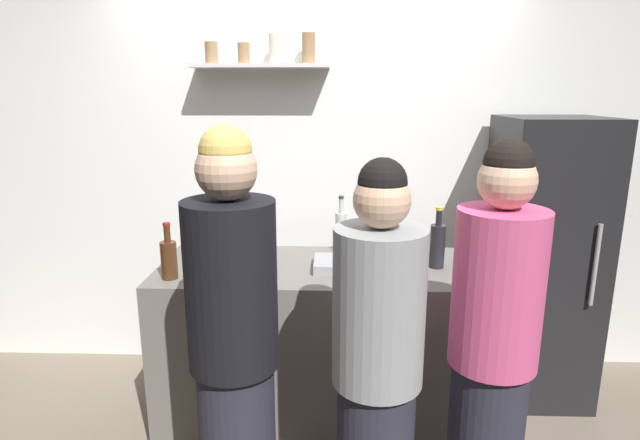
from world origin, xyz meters
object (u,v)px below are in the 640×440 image
wine_bottle_dark_glass (437,244)px  person_pink_top (492,354)px  baking_pan (347,264)px  wine_bottle_pale_glass (341,230)px  utensil_holder (397,254)px  wine_bottle_amber_glass (169,258)px  person_grey_hoodie (377,373)px  person_blonde (234,353)px  refrigerator (542,261)px  water_bottle_plastic (199,246)px  wine_bottle_green_glass (193,231)px

wine_bottle_dark_glass → person_pink_top: size_ratio=0.19×
baking_pan → wine_bottle_pale_glass: size_ratio=1.05×
utensil_holder → wine_bottle_amber_glass: wine_bottle_amber_glass is taller
wine_bottle_pale_glass → person_grey_hoodie: person_grey_hoodie is taller
person_blonde → refrigerator: bearing=4.7°
utensil_holder → wine_bottle_dark_glass: 0.22m
utensil_holder → person_grey_hoodie: size_ratio=0.13×
refrigerator → water_bottle_plastic: (-1.95, -0.33, 0.18)m
utensil_holder → person_blonde: bearing=-129.0°
person_pink_top → wine_bottle_amber_glass: bearing=50.5°
refrigerator → baking_pan: size_ratio=4.95×
utensil_holder → wine_bottle_amber_glass: bearing=-166.8°
refrigerator → wine_bottle_green_glass: refrigerator is taller
wine_bottle_dark_glass → utensil_holder: bearing=164.1°
person_pink_top → utensil_holder: bearing=0.6°
wine_bottle_amber_glass → person_grey_hoodie: bearing=-32.8°
wine_bottle_green_glass → person_pink_top: (1.45, -1.02, -0.21)m
wine_bottle_amber_glass → person_pink_top: bearing=-20.2°
refrigerator → wine_bottle_pale_glass: size_ratio=5.18×
baking_pan → wine_bottle_amber_glass: 0.90m
utensil_holder → refrigerator: bearing=18.6°
person_blonde → wine_bottle_green_glass: bearing=80.3°
water_bottle_plastic → person_pink_top: size_ratio=0.13×
utensil_holder → water_bottle_plastic: (-1.06, -0.03, 0.05)m
wine_bottle_pale_glass → wine_bottle_dark_glass: size_ratio=1.01×
utensil_holder → water_bottle_plastic: water_bottle_plastic is taller
baking_pan → wine_bottle_green_glass: wine_bottle_green_glass is taller
person_grey_hoodie → wine_bottle_pale_glass: bearing=90.3°
person_blonde → utensil_holder: bearing=19.3°
refrigerator → water_bottle_plastic: bearing=-170.4°
wine_bottle_dark_glass → water_bottle_plastic: bearing=178.9°
wine_bottle_amber_glass → refrigerator: bearing=15.6°
utensil_holder → person_grey_hoodie: person_grey_hoodie is taller
water_bottle_plastic → person_blonde: bearing=-67.7°
wine_bottle_green_glass → person_pink_top: person_pink_top is taller
baking_pan → person_pink_top: (0.56, -0.70, -0.13)m
wine_bottle_green_glass → wine_bottle_amber_glass: size_ratio=1.02×
utensil_holder → wine_bottle_dark_glass: (0.20, -0.06, 0.07)m
refrigerator → utensil_holder: 0.95m
wine_bottle_amber_glass → person_blonde: bearing=-54.8°
wine_bottle_dark_glass → wine_bottle_amber_glass: bearing=-171.1°
wine_bottle_green_glass → utensil_holder: bearing=-10.8°
wine_bottle_pale_glass → baking_pan: bearing=-84.6°
wine_bottle_dark_glass → person_blonde: person_blonde is taller
water_bottle_plastic → person_grey_hoodie: person_grey_hoodie is taller
wine_bottle_dark_glass → water_bottle_plastic: 1.26m
wine_bottle_dark_glass → person_grey_hoodie: 0.95m
refrigerator → wine_bottle_dark_glass: refrigerator is taller
utensil_holder → wine_bottle_pale_glass: 0.37m
wine_bottle_dark_glass → wine_bottle_green_glass: size_ratio=1.11×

